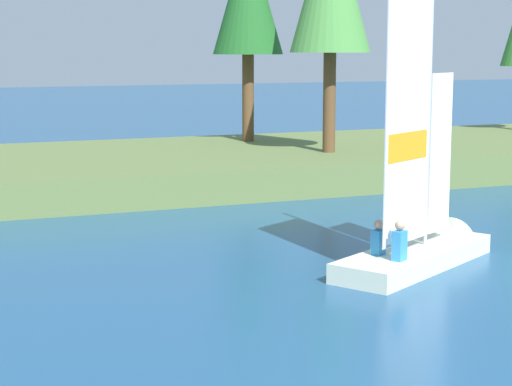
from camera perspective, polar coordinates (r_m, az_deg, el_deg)
The scene contains 2 objects.
shore_bank at distance 30.06m, azimuth -11.54°, elevation 1.28°, with size 80.00×10.41×0.96m, color #5B703D.
sailboat at distance 19.68m, azimuth 10.97°, elevation -2.86°, with size 5.05×3.59×6.60m.
Camera 1 is at (-5.70, -5.72, 4.48)m, focal length 64.00 mm.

